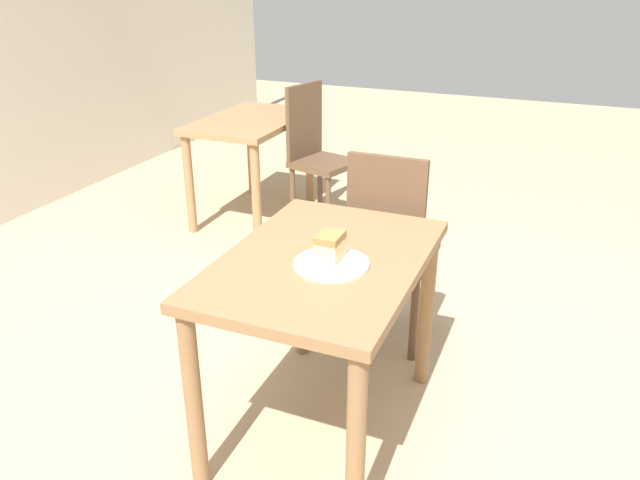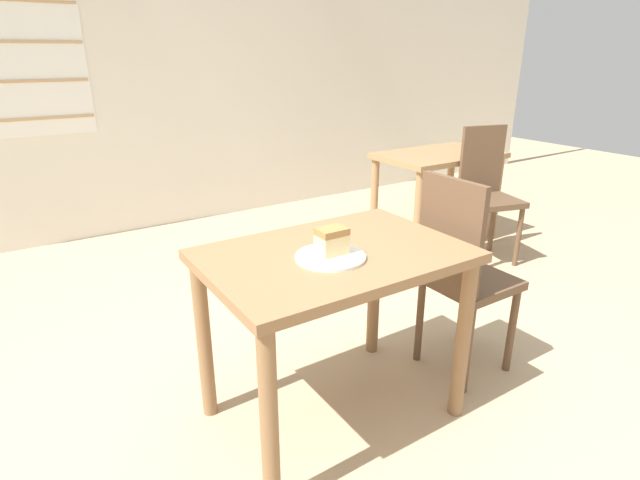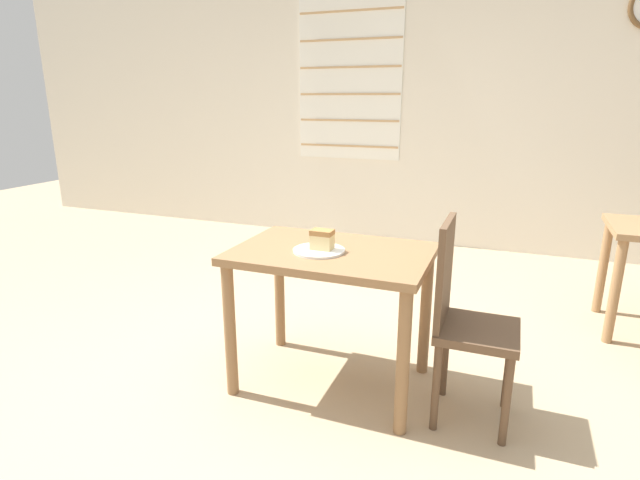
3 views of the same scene
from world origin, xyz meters
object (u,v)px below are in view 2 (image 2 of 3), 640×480
Objects in this scene: chair_far_corner at (487,190)px; plate at (330,257)px; cake_slice at (332,241)px; chair_near_window at (461,272)px; dining_table_near at (334,281)px; dining_table_far at (438,169)px.

plate is (-1.96, -0.89, 0.23)m from chair_far_corner.
chair_near_window is at bearing -1.21° from cake_slice.
chair_far_corner is at bearing 24.19° from cake_slice.
plate is (-0.72, 0.00, 0.23)m from chair_near_window.
cake_slice is at bearing -134.49° from dining_table_near.
dining_table_near is 2.08m from chair_far_corner.
dining_table_far is at bearing -41.96° from chair_near_window.
chair_far_corner is (1.91, 0.83, -0.10)m from dining_table_near.
chair_near_window is at bearing -131.96° from dining_table_far.
dining_table_far is at bearing 35.01° from plate.
chair_near_window and chair_far_corner have the same top height.
dining_table_near is 1.02× the size of chair_near_window.
chair_near_window is at bearing -4.65° from dining_table_near.
chair_far_corner is (0.01, -0.48, -0.07)m from dining_table_far.
chair_near_window is (0.67, -0.05, -0.10)m from dining_table_near.
plate is at bearing 89.70° from chair_near_window.
dining_table_far is 2.38m from plate.
dining_table_near is at bearing 85.35° from chair_near_window.
chair_near_window reaches higher than cake_slice.
plate is 0.06m from cake_slice.
dining_table_far is (1.89, 1.31, -0.04)m from dining_table_near.
chair_far_corner is 3.72× the size of plate.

